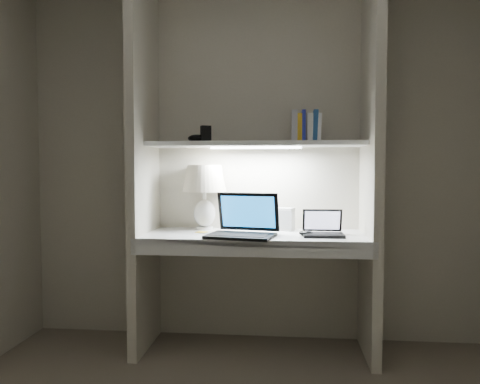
# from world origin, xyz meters

# --- Properties ---
(back_wall) EXTENTS (3.20, 0.01, 2.50)m
(back_wall) POSITION_xyz_m (0.00, 1.50, 1.25)
(back_wall) COLOR beige
(back_wall) RESTS_ON floor
(alcove_panel_left) EXTENTS (0.06, 0.55, 2.50)m
(alcove_panel_left) POSITION_xyz_m (-0.73, 1.23, 1.25)
(alcove_panel_left) COLOR beige
(alcove_panel_left) RESTS_ON floor
(alcove_panel_right) EXTENTS (0.06, 0.55, 2.50)m
(alcove_panel_right) POSITION_xyz_m (0.73, 1.23, 1.25)
(alcove_panel_right) COLOR beige
(alcove_panel_right) RESTS_ON floor
(desk) EXTENTS (1.40, 0.55, 0.04)m
(desk) POSITION_xyz_m (0.00, 1.23, 0.75)
(desk) COLOR white
(desk) RESTS_ON alcove_panel_left
(desk_apron) EXTENTS (1.46, 0.03, 0.10)m
(desk_apron) POSITION_xyz_m (0.00, 0.96, 0.72)
(desk_apron) COLOR silver
(desk_apron) RESTS_ON desk
(shelf) EXTENTS (1.40, 0.36, 0.03)m
(shelf) POSITION_xyz_m (0.00, 1.32, 1.35)
(shelf) COLOR silver
(shelf) RESTS_ON back_wall
(strip_light) EXTENTS (0.60, 0.04, 0.02)m
(strip_light) POSITION_xyz_m (0.00, 1.32, 1.33)
(strip_light) COLOR white
(strip_light) RESTS_ON shelf
(table_lamp) EXTENTS (0.30, 0.30, 0.44)m
(table_lamp) POSITION_xyz_m (-0.36, 1.40, 1.07)
(table_lamp) COLOR white
(table_lamp) RESTS_ON desk
(laptop_main) EXTENTS (0.46, 0.42, 0.27)m
(laptop_main) POSITION_xyz_m (-0.06, 1.13, 0.83)
(laptop_main) COLOR black
(laptop_main) RESTS_ON desk
(laptop_netbook) EXTENTS (0.25, 0.22, 0.16)m
(laptop_netbook) POSITION_xyz_m (0.43, 1.18, 0.81)
(laptop_netbook) COLOR black
(laptop_netbook) RESTS_ON desk
(speaker) EXTENTS (0.13, 0.11, 0.15)m
(speaker) POSITION_xyz_m (0.20, 1.39, 0.85)
(speaker) COLOR silver
(speaker) RESTS_ON desk
(mouse) EXTENTS (0.11, 0.08, 0.03)m
(mouse) POSITION_xyz_m (0.33, 1.16, 0.79)
(mouse) COLOR black
(mouse) RESTS_ON desk
(cable_coil) EXTENTS (0.15, 0.15, 0.01)m
(cable_coil) POSITION_xyz_m (0.07, 1.18, 0.78)
(cable_coil) COLOR black
(cable_coil) RESTS_ON desk
(sticky_note) EXTENTS (0.08, 0.08, 0.00)m
(sticky_note) POSITION_xyz_m (-0.35, 1.26, 0.77)
(sticky_note) COLOR yellow
(sticky_note) RESTS_ON desk
(book_row) EXTENTS (0.19, 0.13, 0.20)m
(book_row) POSITION_xyz_m (0.33, 1.33, 1.46)
(book_row) COLOR white
(book_row) RESTS_ON shelf
(shelf_box) EXTENTS (0.08, 0.07, 0.11)m
(shelf_box) POSITION_xyz_m (-0.33, 1.33, 1.42)
(shelf_box) COLOR black
(shelf_box) RESTS_ON shelf
(shelf_gadget) EXTENTS (0.13, 0.10, 0.05)m
(shelf_gadget) POSITION_xyz_m (-0.40, 1.34, 1.39)
(shelf_gadget) COLOR black
(shelf_gadget) RESTS_ON shelf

